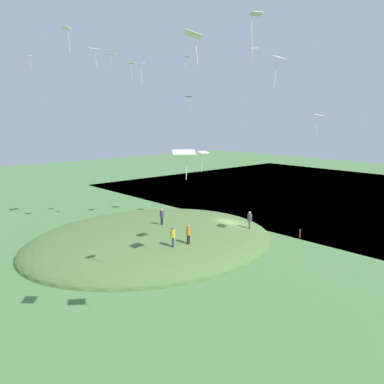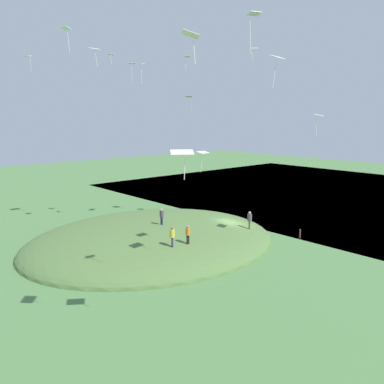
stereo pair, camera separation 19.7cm
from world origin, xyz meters
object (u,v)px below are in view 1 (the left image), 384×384
kite_0 (278,59)px  kite_1 (193,35)px  person_watching_kites (162,215)px  person_on_hilltop (250,218)px  kite_10 (255,18)px  kite_4 (132,65)px  kite_6 (184,153)px  kite_5 (189,98)px  kite_12 (142,66)px  person_walking_path (173,234)px  mooring_post (300,234)px  kite_3 (203,153)px  kite_9 (28,57)px  kite_8 (254,49)px  kite_13 (319,116)px  person_with_child (188,232)px  kite_11 (187,57)px  kite_2 (66,30)px  kite_7 (94,49)px  kite_14 (111,55)px

kite_0 → kite_1: size_ratio=1.40×
person_watching_kites → person_on_hilltop: size_ratio=0.87×
kite_10 → kite_4: bearing=-107.9°
person_watching_kites → kite_6: 18.76m
kite_5 → kite_12: 7.22m
person_walking_path → kite_5: (-11.77, -11.20, 11.87)m
mooring_post → kite_6: bearing=17.2°
kite_4 → kite_12: kite_4 is taller
kite_3 → kite_9: size_ratio=1.26×
person_on_hilltop → kite_10: 22.23m
person_walking_path → kite_8: kite_8 is taller
person_on_hilltop → kite_4: size_ratio=0.92×
kite_12 → person_walking_path: bearing=65.2°
kite_0 → kite_13: (-9.18, -2.46, -3.49)m
person_on_hilltop → kite_9: kite_9 is taller
kite_0 → kite_10: size_ratio=0.91×
person_with_child → person_on_hilltop: bearing=-163.5°
person_watching_kites → kite_0: kite_0 is taller
kite_3 → kite_8: size_ratio=1.06×
person_with_child → person_walking_path: size_ratio=0.95×
kite_3 → kite_11: size_ratio=1.24×
kite_2 → kite_13: kite_2 is taller
person_watching_kites → kite_13: kite_13 is taller
kite_5 → kite_6: bearing=47.9°
kite_1 → kite_6: 5.80m
kite_10 → kite_3: bearing=-114.5°
kite_1 → kite_3: bearing=-135.7°
person_with_child → kite_4: size_ratio=0.83×
person_with_child → person_watching_kites: bearing=-89.9°
person_with_child → kite_1: 19.52m
person_with_child → kite_7: (-0.35, -15.57, 16.78)m
kite_0 → kite_8: 19.19m
kite_11 → kite_12: kite_11 is taller
kite_1 → kite_3: (-9.09, -8.87, -6.37)m
kite_14 → kite_0: bearing=87.4°
kite_7 → kite_13: size_ratio=1.15×
kite_6 → mooring_post: 24.61m
kite_6 → kite_7: bearing=-109.3°
kite_6 → kite_1: bearing=61.1°
kite_4 → mooring_post: 25.56m
kite_10 → kite_11: (-11.60, -18.85, 1.00)m
person_walking_path → kite_4: size_ratio=0.87×
kite_2 → kite_4: (-12.29, -10.26, -0.41)m
mooring_post → kite_10: bearing=23.5°
kite_9 → kite_13: (-16.20, 20.08, -5.25)m
kite_4 → kite_1: bearing=61.9°
kite_11 → mooring_post: 22.14m
kite_1 → mooring_post: 28.55m
person_on_hilltop → kite_0: 18.87m
person_with_child → kite_13: size_ratio=0.95×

